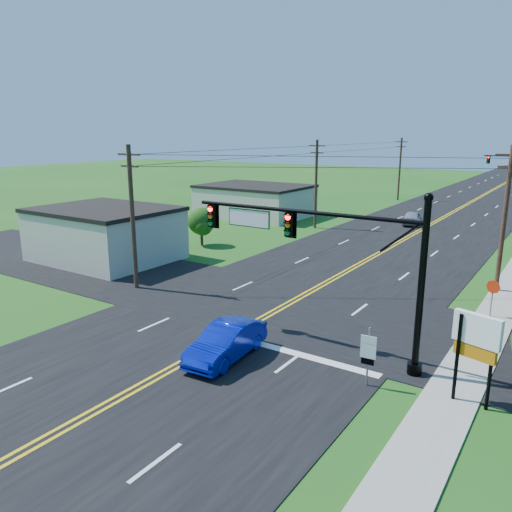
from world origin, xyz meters
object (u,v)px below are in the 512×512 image
Objects in this scene: blue_car at (226,343)px; stop_sign at (493,291)px; route_sign at (368,353)px; signal_mast_main at (320,249)px.

stop_sign is at bearing 49.16° from blue_car.
route_sign is 1.16× the size of stop_sign.
signal_mast_main reaches higher than stop_sign.
stop_sign is (2.76, 10.76, 0.10)m from route_sign.
stop_sign is at bearing 70.83° from route_sign.
blue_car is 1.89× the size of route_sign.
stop_sign is (8.81, 11.82, 0.76)m from blue_car.
signal_mast_main is 4.60× the size of route_sign.
blue_car is at bearing -132.94° from signal_mast_main.
blue_car is (-2.87, -3.08, -3.99)m from signal_mast_main.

